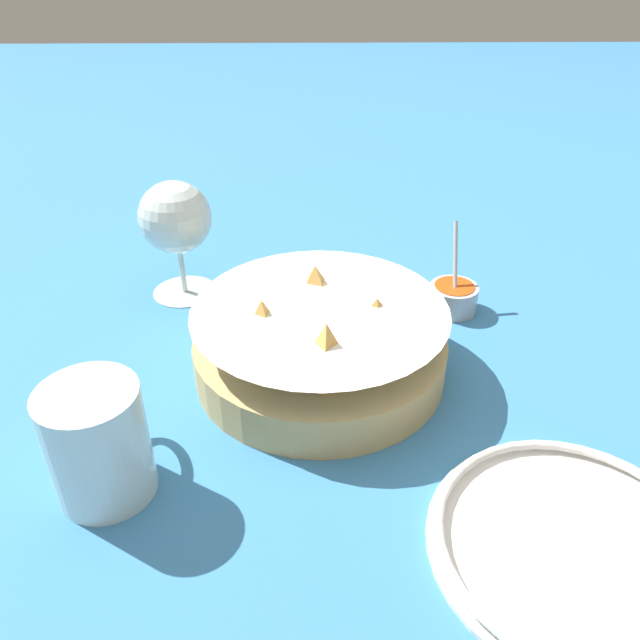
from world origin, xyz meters
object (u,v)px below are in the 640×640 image
(sauce_cup, at_px, (453,296))
(wine_glass, at_px, (176,221))
(beer_mug, at_px, (100,445))
(side_plate, at_px, (575,545))
(food_basket, at_px, (320,343))

(sauce_cup, relative_size, wine_glass, 0.70)
(beer_mug, relative_size, side_plate, 0.54)
(food_basket, bearing_deg, beer_mug, 130.93)
(wine_glass, height_order, beer_mug, wine_glass)
(wine_glass, relative_size, side_plate, 0.66)
(food_basket, distance_m, sauce_cup, 0.20)
(beer_mug, distance_m, side_plate, 0.37)
(wine_glass, distance_m, side_plate, 0.54)
(sauce_cup, relative_size, beer_mug, 0.85)
(food_basket, relative_size, wine_glass, 1.77)
(beer_mug, bearing_deg, wine_glass, -1.81)
(food_basket, height_order, side_plate, food_basket)
(sauce_cup, bearing_deg, beer_mug, 128.74)
(sauce_cup, xyz_separation_m, beer_mug, (-0.27, 0.34, 0.03))
(side_plate, bearing_deg, sauce_cup, 4.23)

